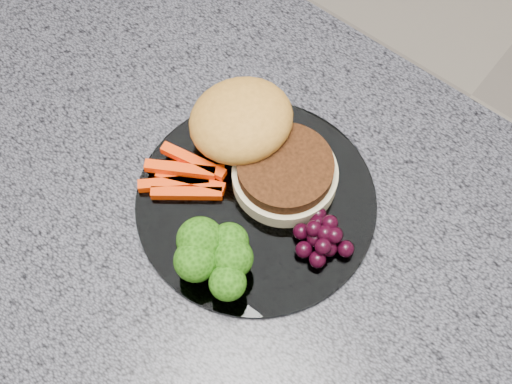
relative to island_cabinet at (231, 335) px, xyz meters
The scene contains 7 objects.
island_cabinet is the anchor object (origin of this frame).
countertop 0.45m from the island_cabinet, ahead, with size 1.20×0.60×0.04m, color #555560.
plate 0.47m from the island_cabinet, 56.81° to the left, with size 0.26×0.26×0.01m, color white.
burger 0.51m from the island_cabinet, 98.60° to the left, with size 0.19×0.13×0.06m.
carrot_sticks 0.49m from the island_cabinet, behind, with size 0.09×0.08×0.02m.
broccoli 0.51m from the island_cabinet, 51.71° to the right, with size 0.09×0.08×0.06m.
grape_bunch 0.50m from the island_cabinet, 20.90° to the left, with size 0.07×0.06×0.03m.
Camera 1 is at (0.24, -0.23, 1.59)m, focal length 50.00 mm.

